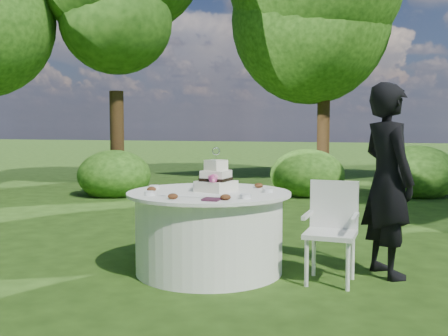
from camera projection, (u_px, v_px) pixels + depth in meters
The scene contains 9 objects.
ground at pixel (209, 271), 5.05m from camera, with size 80.00×80.00×0.00m, color #203B10.
napkins at pixel (211, 199), 4.41m from camera, with size 0.14×0.14×0.02m, color #451D32.
feather_plume at pixel (180, 196), 4.65m from camera, with size 0.48×0.07×0.01m, color white.
guest at pixel (388, 180), 4.84m from camera, with size 0.65×0.43×1.79m, color black.
table at pixel (209, 231), 5.02m from camera, with size 1.56×1.56×0.77m.
cake at pixel (216, 180), 5.01m from camera, with size 0.39×0.39×0.42m.
chair at pixel (332, 224), 4.70m from camera, with size 0.47×0.46×0.90m.
votives at pixel (203, 192), 4.83m from camera, with size 1.23×0.62×0.04m.
petal_cups at pixel (203, 192), 4.79m from camera, with size 0.99×1.11×0.05m.
Camera 1 is at (1.60, -4.69, 1.40)m, focal length 42.00 mm.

